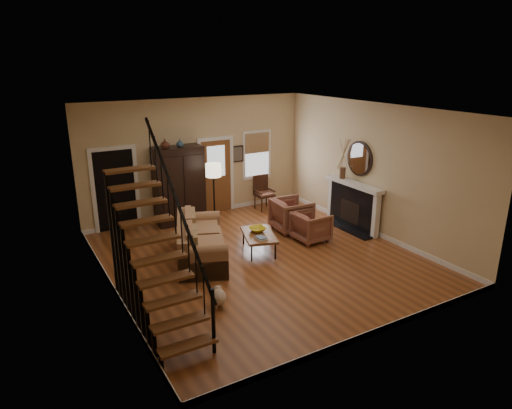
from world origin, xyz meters
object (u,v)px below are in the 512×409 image
floor_lamp (214,197)px  side_chair (264,193)px  armchair_right (292,215)px  sofa (201,241)px  armoire (179,185)px  armchair_left (311,227)px  coffee_table (259,243)px

floor_lamp → side_chair: 2.09m
armchair_right → side_chair: size_ratio=0.91×
sofa → floor_lamp: (1.09, 1.61, 0.44)m
armchair_right → side_chair: bearing=-3.4°
armoire → armchair_left: 3.73m
coffee_table → side_chair: size_ratio=1.13×
sofa → side_chair: size_ratio=2.28×
coffee_table → armchair_right: bearing=28.2°
armchair_left → floor_lamp: floor_lamp is taller
sofa → floor_lamp: 1.99m
armoire → armchair_right: (2.29, -2.02, -0.63)m
sofa → armoire: bearing=100.3°
sofa → side_chair: 3.80m
floor_lamp → side_chair: (1.93, 0.69, -0.36)m
sofa → armchair_right: sofa is taller
armchair_left → armchair_right: armchair_right is taller
sofa → side_chair: bearing=58.3°
armchair_left → coffee_table: bearing=86.6°
floor_lamp → armchair_left: bearing=-49.1°
armoire → armchair_left: bearing=-50.9°
armchair_left → armoire: bearing=37.8°
side_chair → armoire: bearing=175.5°
floor_lamp → side_chair: size_ratio=1.71×
coffee_table → floor_lamp: size_ratio=0.66×
floor_lamp → armoire: bearing=124.6°
armchair_left → floor_lamp: (-1.69, 1.95, 0.51)m
sofa → armchair_left: size_ratio=2.91×
coffee_table → armoire: bearing=107.0°
coffee_table → armchair_left: 1.47m
sofa → armchair_right: (2.76, 0.48, -0.01)m
coffee_table → armchair_left: armchair_left is taller
armchair_left → floor_lamp: 2.63m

